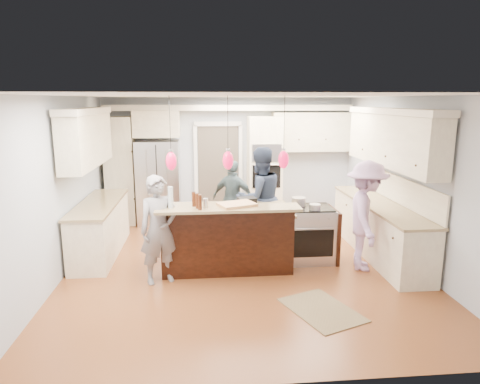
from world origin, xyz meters
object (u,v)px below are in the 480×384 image
object	(u,v)px
person_bar_end	(159,230)
person_far_left	(260,198)
kitchen_island	(226,236)
refrigerator	(159,182)
island_range	(310,234)

from	to	relation	value
person_bar_end	person_far_left	bearing A→B (deg)	16.87
kitchen_island	person_bar_end	distance (m)	1.21
person_bar_end	refrigerator	bearing A→B (deg)	72.75
person_bar_end	island_range	bearing A→B (deg)	-7.30
island_range	person_far_left	world-z (taller)	person_far_left
island_range	person_bar_end	xyz separation A→B (m)	(-2.42, -0.66, 0.34)
island_range	person_bar_end	bearing A→B (deg)	-164.70
refrigerator	island_range	xyz separation A→B (m)	(2.71, -2.49, -0.44)
island_range	person_bar_end	world-z (taller)	person_bar_end
island_range	person_far_left	xyz separation A→B (m)	(-0.76, 0.70, 0.46)
person_far_left	island_range	bearing A→B (deg)	117.36
person_far_left	refrigerator	bearing A→B (deg)	-62.49
refrigerator	island_range	bearing A→B (deg)	-42.59
kitchen_island	person_far_left	distance (m)	1.10
island_range	person_far_left	bearing A→B (deg)	137.30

